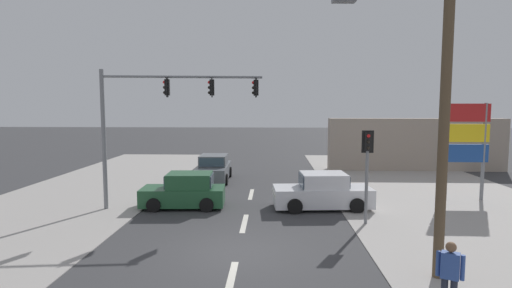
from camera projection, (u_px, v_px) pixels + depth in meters
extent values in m
plane|color=#3A3A3D|center=(238.00, 252.00, 12.24)|extent=(140.00, 140.00, 0.00)
cube|color=silver|center=(231.00, 280.00, 10.25)|extent=(0.20, 2.40, 0.01)
cube|color=silver|center=(244.00, 223.00, 15.22)|extent=(0.20, 2.40, 0.01)
cube|color=silver|center=(251.00, 194.00, 20.19)|extent=(0.20, 2.40, 0.01)
cube|color=#A39E99|center=(500.00, 234.00, 13.87)|extent=(10.00, 44.00, 0.02)
cube|color=#A39E99|center=(42.00, 213.00, 16.55)|extent=(8.00, 40.00, 0.02)
cylinder|color=brown|center=(446.00, 86.00, 9.93)|extent=(0.26, 0.26, 9.90)
cylinder|color=slate|center=(104.00, 140.00, 17.03)|extent=(0.18, 0.18, 6.00)
cylinder|color=slate|center=(183.00, 77.00, 17.04)|extent=(6.77, 0.91, 0.11)
cube|color=black|center=(167.00, 87.00, 17.03)|extent=(0.23, 0.28, 0.68)
cube|color=black|center=(167.00, 87.00, 17.03)|extent=(0.09, 0.44, 0.84)
sphere|color=red|center=(164.00, 82.00, 17.00)|extent=(0.13, 0.13, 0.13)
sphere|color=black|center=(164.00, 87.00, 17.02)|extent=(0.13, 0.13, 0.13)
sphere|color=black|center=(164.00, 93.00, 17.04)|extent=(0.13, 0.13, 0.13)
cube|color=black|center=(212.00, 88.00, 17.18)|extent=(0.23, 0.28, 0.68)
cube|color=black|center=(212.00, 88.00, 17.18)|extent=(0.09, 0.44, 0.84)
sphere|color=red|center=(209.00, 82.00, 17.15)|extent=(0.13, 0.13, 0.13)
sphere|color=black|center=(209.00, 88.00, 17.17)|extent=(0.13, 0.13, 0.13)
sphere|color=black|center=(209.00, 93.00, 17.19)|extent=(0.13, 0.13, 0.13)
cube|color=black|center=(256.00, 88.00, 17.32)|extent=(0.23, 0.28, 0.68)
cube|color=black|center=(256.00, 88.00, 17.32)|extent=(0.09, 0.44, 0.84)
sphere|color=red|center=(253.00, 83.00, 17.29)|extent=(0.13, 0.13, 0.13)
sphere|color=black|center=(253.00, 88.00, 17.31)|extent=(0.13, 0.13, 0.13)
sphere|color=black|center=(253.00, 93.00, 17.34)|extent=(0.13, 0.13, 0.13)
cylinder|color=slate|center=(366.00, 188.00, 14.98)|extent=(0.12, 0.12, 2.80)
cube|color=black|center=(368.00, 142.00, 14.82)|extent=(0.26, 0.20, 0.68)
cube|color=black|center=(368.00, 142.00, 14.82)|extent=(0.44, 0.04, 0.84)
sphere|color=red|center=(369.00, 136.00, 14.68)|extent=(0.13, 0.13, 0.13)
sphere|color=black|center=(368.00, 142.00, 14.70)|extent=(0.13, 0.13, 0.13)
sphere|color=black|center=(368.00, 148.00, 14.72)|extent=(0.13, 0.13, 0.13)
cylinder|color=slate|center=(447.00, 152.00, 18.75)|extent=(0.16, 0.16, 4.60)
cylinder|color=slate|center=(484.00, 152.00, 18.68)|extent=(0.16, 0.16, 4.60)
cube|color=red|center=(467.00, 113.00, 18.54)|extent=(2.10, 0.14, 0.84)
cube|color=yellow|center=(466.00, 133.00, 18.63)|extent=(2.10, 0.14, 0.84)
cube|color=#1E4793|center=(465.00, 153.00, 18.72)|extent=(2.10, 0.14, 0.84)
cube|color=#A39384|center=(416.00, 144.00, 27.54)|extent=(12.00, 1.00, 3.60)
cube|color=slate|center=(214.00, 172.00, 23.79)|extent=(1.78, 4.23, 0.80)
cube|color=slate|center=(214.00, 160.00, 23.67)|extent=(1.60, 1.93, 0.62)
cube|color=#384756|center=(216.00, 158.00, 24.64)|extent=(1.44, 0.09, 0.53)
cube|color=#384756|center=(212.00, 162.00, 22.71)|extent=(1.40, 0.09, 0.50)
cube|color=white|center=(218.00, 164.00, 25.88)|extent=(1.45, 0.07, 0.14)
cylinder|color=black|center=(203.00, 172.00, 25.12)|extent=(0.20, 0.64, 0.64)
cylinder|color=black|center=(230.00, 172.00, 25.09)|extent=(0.20, 0.64, 0.64)
cylinder|color=black|center=(196.00, 179.00, 22.53)|extent=(0.20, 0.64, 0.64)
cylinder|color=black|center=(226.00, 179.00, 22.50)|extent=(0.20, 0.64, 0.64)
cube|color=silver|center=(322.00, 196.00, 17.39)|extent=(4.31, 2.00, 0.80)
cube|color=silver|center=(324.00, 180.00, 17.32)|extent=(2.01, 1.69, 0.62)
cube|color=#384756|center=(301.00, 180.00, 17.29)|extent=(0.16, 1.44, 0.53)
cube|color=#384756|center=(346.00, 180.00, 17.35)|extent=(0.16, 1.40, 0.50)
cube|color=white|center=(274.00, 192.00, 17.30)|extent=(0.14, 1.44, 0.14)
cylinder|color=black|center=(295.00, 206.00, 16.52)|extent=(0.65, 0.24, 0.64)
cylinder|color=black|center=(290.00, 197.00, 18.21)|extent=(0.65, 0.24, 0.64)
cylinder|color=black|center=(357.00, 206.00, 16.61)|extent=(0.65, 0.24, 0.64)
cylinder|color=black|center=(347.00, 196.00, 18.30)|extent=(0.65, 0.24, 0.64)
cube|color=#235633|center=(183.00, 196.00, 17.57)|extent=(3.68, 1.79, 0.76)
cube|color=#235633|center=(190.00, 180.00, 17.51)|extent=(1.98, 1.58, 0.64)
cube|color=#384756|center=(168.00, 180.00, 17.50)|extent=(0.13, 1.36, 0.54)
cube|color=#384756|center=(212.00, 180.00, 17.52)|extent=(0.13, 1.33, 0.51)
cube|color=white|center=(142.00, 192.00, 17.53)|extent=(0.11, 1.36, 0.14)
cylinder|color=black|center=(154.00, 205.00, 16.78)|extent=(0.61, 0.21, 0.60)
cylinder|color=black|center=(162.00, 197.00, 18.38)|extent=(0.61, 0.21, 0.60)
cylinder|color=black|center=(207.00, 205.00, 16.81)|extent=(0.61, 0.21, 0.60)
cylinder|color=black|center=(210.00, 196.00, 18.40)|extent=(0.61, 0.21, 0.60)
cube|color=#33519E|center=(450.00, 265.00, 8.39)|extent=(0.42, 0.36, 0.56)
sphere|color=brown|center=(451.00, 247.00, 8.36)|extent=(0.22, 0.22, 0.22)
cylinder|color=#33519E|center=(438.00, 263.00, 8.51)|extent=(0.09, 0.09, 0.54)
cylinder|color=#33519E|center=(463.00, 268.00, 8.27)|extent=(0.09, 0.09, 0.54)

